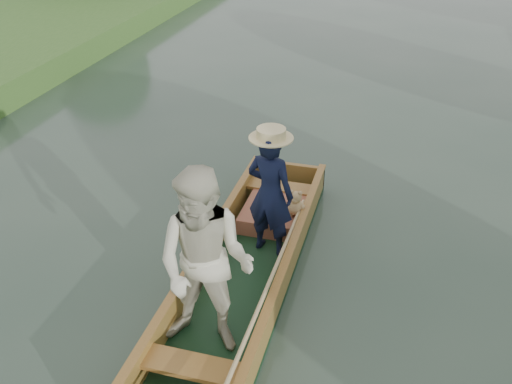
# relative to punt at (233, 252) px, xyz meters

# --- Properties ---
(ground) EXTENTS (120.00, 120.00, 0.00)m
(ground) POSITION_rel_punt_xyz_m (-0.01, 0.37, -0.75)
(ground) COLOR #283D30
(ground) RESTS_ON ground
(punt) EXTENTS (1.12, 5.10, 2.09)m
(punt) POSITION_rel_punt_xyz_m (0.00, 0.00, 0.00)
(punt) COLOR black
(punt) RESTS_ON ground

